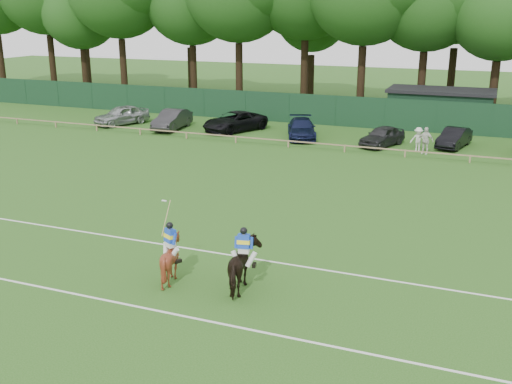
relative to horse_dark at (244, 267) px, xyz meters
The scene contains 19 objects.
ground 4.59m from the horse_dark, 126.47° to the left, with size 160.00×160.00×0.00m, color #1E4C14.
horse_dark is the anchor object (origin of this frame).
horse_chestnut 2.71m from the horse_dark, behind, with size 1.32×1.48×1.63m, color maroon.
sedan_silver 32.57m from the horse_dark, 130.88° to the left, with size 1.89×4.70×1.60m, color #A1A4A6.
sedan_grey 29.43m from the horse_dark, 123.96° to the left, with size 1.64×4.70×1.55m, color #2C2B2E.
suv_black 28.04m from the horse_dark, 114.17° to the left, with size 2.51×5.44×1.51m, color black.
sedan_navy 25.63m from the horse_dark, 103.03° to the left, with size 2.00×4.91×1.43m, color #111736.
hatch_grey 24.42m from the horse_dark, 89.29° to the left, with size 1.65×4.11×1.40m, color #2A2A2D.
estate_black 26.36m from the horse_dark, 78.99° to the left, with size 1.42×4.07×1.34m, color black.
spectator_left 23.85m from the horse_dark, 83.12° to the left, with size 1.06×0.61×1.64m, color silver.
spectator_mid 23.33m from the horse_dark, 81.66° to the left, with size 1.06×0.44×1.80m, color silver.
rider_dark 0.78m from the horse_dark, 77.80° to the right, with size 0.93×0.47×1.41m.
rider_chestnut 2.80m from the horse_dark, behind, with size 0.88×0.81×2.05m.
polo_ball 3.91m from the horse_dark, 154.73° to the left, with size 0.09×0.09×0.09m, color silver.
pitch_lines 2.82m from the horse_dark, behind, with size 60.00×5.10×0.01m.
pitch_rail 21.80m from the horse_dark, 97.06° to the left, with size 62.10×0.10×0.50m.
perimeter_fence 30.74m from the horse_dark, 95.00° to the left, with size 92.08×0.08×2.50m.
utility_shed 33.80m from the horse_dark, 84.36° to the left, with size 8.40×4.40×3.04m.
tree_row 38.64m from the horse_dark, 91.01° to the left, with size 96.00×12.00×21.00m, color #26561C, non-canonical shape.
Camera 1 is at (9.92, -20.82, 9.26)m, focal length 42.00 mm.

